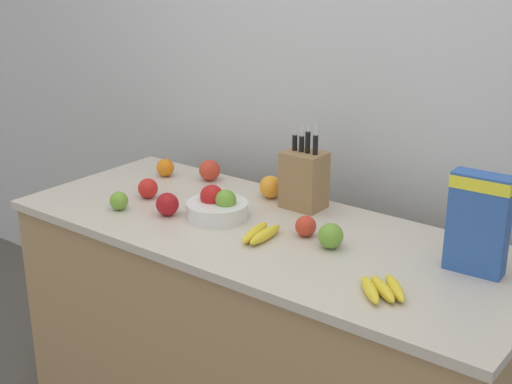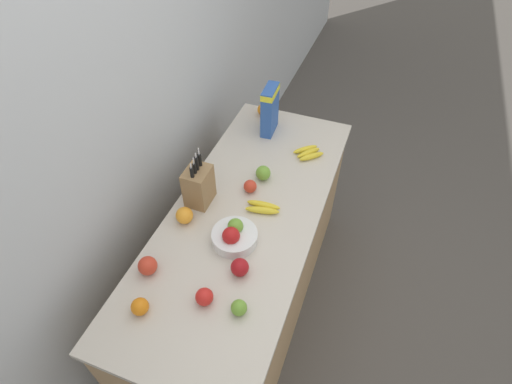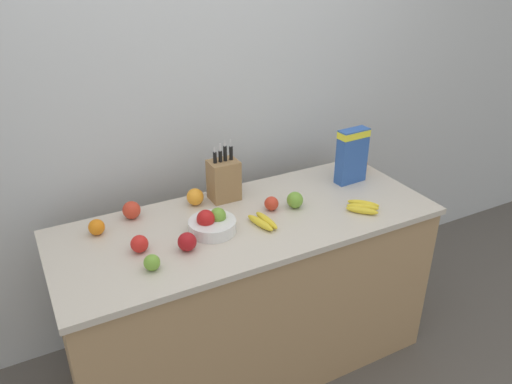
{
  "view_description": "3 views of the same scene",
  "coord_description": "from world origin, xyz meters",
  "px_view_note": "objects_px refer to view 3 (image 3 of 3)",
  "views": [
    {
      "loc": [
        1.3,
        -1.74,
        1.77
      ],
      "look_at": [
        -0.01,
        -0.04,
        1.0
      ],
      "focal_mm": 50.0,
      "sensor_mm": 36.0,
      "label": 1
    },
    {
      "loc": [
        -1.22,
        -0.51,
        2.35
      ],
      "look_at": [
        0.08,
        -0.02,
        0.94
      ],
      "focal_mm": 28.0,
      "sensor_mm": 36.0,
      "label": 2
    },
    {
      "loc": [
        -0.91,
        -1.79,
        2.03
      ],
      "look_at": [
        0.04,
        0.0,
        1.0
      ],
      "focal_mm": 35.0,
      "sensor_mm": 36.0,
      "label": 3
    }
  ],
  "objects_px": {
    "apple_by_knife_block": "(152,263)",
    "apple_leftmost": "(187,242)",
    "cereal_box": "(352,154)",
    "banana_bunch_left": "(363,207)",
    "apple_near_bananas": "(132,210)",
    "apple_rightmost": "(294,200)",
    "knife_block": "(224,180)",
    "apple_rear": "(271,203)",
    "apple_middle": "(139,244)",
    "banana_bunch_right": "(263,222)",
    "fruit_bowl": "(212,224)",
    "orange_front_right": "(361,164)",
    "orange_mid_left": "(97,227)",
    "orange_near_bowl": "(195,197)"
  },
  "relations": [
    {
      "from": "cereal_box",
      "to": "apple_middle",
      "type": "height_order",
      "value": "cereal_box"
    },
    {
      "from": "apple_rightmost",
      "to": "apple_near_bananas",
      "type": "distance_m",
      "value": 0.77
    },
    {
      "from": "apple_rear",
      "to": "apple_middle",
      "type": "bearing_deg",
      "value": -175.16
    },
    {
      "from": "apple_near_bananas",
      "to": "apple_leftmost",
      "type": "bearing_deg",
      "value": -70.53
    },
    {
      "from": "apple_rear",
      "to": "orange_front_right",
      "type": "xyz_separation_m",
      "value": [
        0.67,
        0.17,
        0.0
      ]
    },
    {
      "from": "apple_rightmost",
      "to": "banana_bunch_left",
      "type": "bearing_deg",
      "value": -33.42
    },
    {
      "from": "cereal_box",
      "to": "apple_by_knife_block",
      "type": "relative_size",
      "value": 4.46
    },
    {
      "from": "apple_leftmost",
      "to": "orange_mid_left",
      "type": "relative_size",
      "value": 1.11
    },
    {
      "from": "apple_by_knife_block",
      "to": "apple_leftmost",
      "type": "bearing_deg",
      "value": 21.01
    },
    {
      "from": "apple_by_knife_block",
      "to": "fruit_bowl",
      "type": "bearing_deg",
      "value": 25.66
    },
    {
      "from": "banana_bunch_left",
      "to": "cereal_box",
      "type": "bearing_deg",
      "value": 63.78
    },
    {
      "from": "fruit_bowl",
      "to": "apple_rightmost",
      "type": "bearing_deg",
      "value": 2.89
    },
    {
      "from": "cereal_box",
      "to": "banana_bunch_left",
      "type": "xyz_separation_m",
      "value": [
        -0.14,
        -0.28,
        -0.14
      ]
    },
    {
      "from": "knife_block",
      "to": "apple_rightmost",
      "type": "distance_m",
      "value": 0.36
    },
    {
      "from": "banana_bunch_left",
      "to": "orange_front_right",
      "type": "relative_size",
      "value": 2.46
    },
    {
      "from": "apple_leftmost",
      "to": "apple_middle",
      "type": "bearing_deg",
      "value": 155.4
    },
    {
      "from": "apple_leftmost",
      "to": "banana_bunch_right",
      "type": "bearing_deg",
      "value": 4.66
    },
    {
      "from": "fruit_bowl",
      "to": "apple_by_knife_block",
      "type": "bearing_deg",
      "value": -154.34
    },
    {
      "from": "banana_bunch_right",
      "to": "apple_by_knife_block",
      "type": "distance_m",
      "value": 0.56
    },
    {
      "from": "banana_bunch_right",
      "to": "apple_rear",
      "type": "distance_m",
      "value": 0.15
    },
    {
      "from": "knife_block",
      "to": "apple_leftmost",
      "type": "height_order",
      "value": "knife_block"
    },
    {
      "from": "orange_front_right",
      "to": "orange_near_bowl",
      "type": "xyz_separation_m",
      "value": [
        -0.97,
        0.05,
        0.0
      ]
    },
    {
      "from": "fruit_bowl",
      "to": "apple_rear",
      "type": "height_order",
      "value": "fruit_bowl"
    },
    {
      "from": "apple_leftmost",
      "to": "orange_mid_left",
      "type": "height_order",
      "value": "apple_leftmost"
    },
    {
      "from": "apple_rear",
      "to": "apple_near_bananas",
      "type": "relative_size",
      "value": 0.82
    },
    {
      "from": "apple_rear",
      "to": "apple_near_bananas",
      "type": "height_order",
      "value": "apple_near_bananas"
    },
    {
      "from": "banana_bunch_right",
      "to": "orange_front_right",
      "type": "distance_m",
      "value": 0.82
    },
    {
      "from": "fruit_bowl",
      "to": "banana_bunch_right",
      "type": "distance_m",
      "value": 0.24
    },
    {
      "from": "apple_by_knife_block",
      "to": "orange_near_bowl",
      "type": "bearing_deg",
      "value": 50.48
    },
    {
      "from": "orange_near_bowl",
      "to": "orange_mid_left",
      "type": "bearing_deg",
      "value": -173.49
    },
    {
      "from": "fruit_bowl",
      "to": "orange_front_right",
      "type": "xyz_separation_m",
      "value": [
        1.0,
        0.22,
        -0.0
      ]
    },
    {
      "from": "fruit_bowl",
      "to": "apple_leftmost",
      "type": "bearing_deg",
      "value": -149.44
    },
    {
      "from": "apple_leftmost",
      "to": "apple_by_knife_block",
      "type": "height_order",
      "value": "apple_leftmost"
    },
    {
      "from": "fruit_bowl",
      "to": "banana_bunch_left",
      "type": "distance_m",
      "value": 0.73
    },
    {
      "from": "banana_bunch_right",
      "to": "apple_middle",
      "type": "distance_m",
      "value": 0.56
    },
    {
      "from": "fruit_bowl",
      "to": "apple_rightmost",
      "type": "xyz_separation_m",
      "value": [
        0.44,
        0.02,
        0.0
      ]
    },
    {
      "from": "banana_bunch_right",
      "to": "orange_front_right",
      "type": "xyz_separation_m",
      "value": [
        0.77,
        0.28,
        0.02
      ]
    },
    {
      "from": "banana_bunch_left",
      "to": "apple_leftmost",
      "type": "distance_m",
      "value": 0.87
    },
    {
      "from": "cereal_box",
      "to": "apple_by_knife_block",
      "type": "bearing_deg",
      "value": -169.6
    },
    {
      "from": "apple_rightmost",
      "to": "orange_front_right",
      "type": "relative_size",
      "value": 1.06
    },
    {
      "from": "apple_rightmost",
      "to": "apple_by_knife_block",
      "type": "distance_m",
      "value": 0.79
    },
    {
      "from": "apple_rightmost",
      "to": "apple_by_knife_block",
      "type": "bearing_deg",
      "value": -166.95
    },
    {
      "from": "banana_bunch_left",
      "to": "orange_mid_left",
      "type": "xyz_separation_m",
      "value": [
        -1.17,
        0.37,
        0.02
      ]
    },
    {
      "from": "apple_rightmost",
      "to": "apple_middle",
      "type": "xyz_separation_m",
      "value": [
        -0.77,
        -0.03,
        -0.0
      ]
    },
    {
      "from": "apple_rightmost",
      "to": "orange_front_right",
      "type": "height_order",
      "value": "apple_rightmost"
    },
    {
      "from": "apple_middle",
      "to": "orange_front_right",
      "type": "distance_m",
      "value": 1.35
    },
    {
      "from": "apple_by_knife_block",
      "to": "orange_front_right",
      "type": "xyz_separation_m",
      "value": [
        1.32,
        0.37,
        0.0
      ]
    },
    {
      "from": "apple_near_bananas",
      "to": "apple_by_knife_block",
      "type": "bearing_deg",
      "value": -95.25
    },
    {
      "from": "knife_block",
      "to": "banana_bunch_left",
      "type": "height_order",
      "value": "knife_block"
    },
    {
      "from": "fruit_bowl",
      "to": "orange_mid_left",
      "type": "height_order",
      "value": "fruit_bowl"
    }
  ]
}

